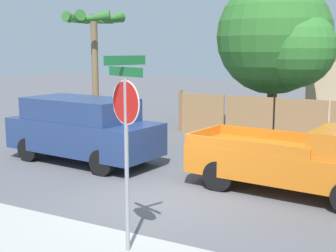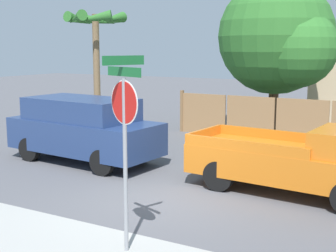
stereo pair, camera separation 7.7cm
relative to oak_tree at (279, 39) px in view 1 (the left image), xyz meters
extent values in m
plane|color=#56565B|center=(0.26, -9.89, -3.76)|extent=(80.00, 80.00, 0.00)
cube|color=#997047|center=(-2.47, -1.85, -2.96)|extent=(1.88, 0.06, 1.60)
cube|color=#997047|center=(-0.51, -1.85, -2.96)|extent=(1.88, 0.06, 1.60)
cube|color=#997047|center=(1.44, -1.85, -2.96)|extent=(1.88, 0.06, 1.60)
cube|color=brown|center=(-3.45, -1.85, -2.91)|extent=(0.12, 0.12, 1.70)
cylinder|color=brown|center=(-0.23, 0.13, -2.70)|extent=(0.40, 0.40, 2.11)
sphere|color=#2D6B28|center=(-0.23, 0.13, 0.11)|extent=(4.67, 4.67, 4.67)
sphere|color=#31732C|center=(0.83, -0.46, -0.36)|extent=(3.04, 3.04, 3.04)
cylinder|color=brown|center=(-6.88, -3.05, -1.37)|extent=(0.28, 0.28, 4.79)
cone|color=#2D6B28|center=(-6.04, -3.05, 0.80)|extent=(0.44, 1.58, 0.67)
cone|color=#2D6B28|center=(-6.46, -2.32, 0.80)|extent=(1.59, 1.17, 0.67)
cone|color=#2D6B28|center=(-7.30, -2.32, 0.80)|extent=(1.59, 1.17, 0.67)
cone|color=#2D6B28|center=(-7.72, -3.05, 0.80)|extent=(0.44, 1.58, 0.67)
cone|color=#2D6B28|center=(-7.30, -3.78, 0.80)|extent=(1.59, 1.17, 0.67)
cone|color=#2D6B28|center=(-6.46, -3.78, 0.80)|extent=(1.59, 1.17, 0.67)
cube|color=navy|center=(-3.55, -7.96, -2.95)|extent=(4.92, 2.31, 0.94)
cube|color=navy|center=(-3.67, -7.95, -2.15)|extent=(3.48, 2.04, 0.65)
cube|color=black|center=(-2.09, -8.08, -2.15)|extent=(0.20, 1.70, 0.55)
cylinder|color=black|center=(-2.01, -7.23, -3.40)|extent=(0.72, 0.22, 0.72)
cylinder|color=black|center=(-2.15, -8.93, -3.40)|extent=(0.72, 0.22, 0.72)
cylinder|color=black|center=(-4.95, -6.99, -3.40)|extent=(0.72, 0.22, 0.72)
cylinder|color=black|center=(-5.09, -8.69, -3.40)|extent=(0.72, 0.22, 0.72)
cube|color=orange|center=(2.70, -7.96, -3.05)|extent=(5.00, 2.26, 0.71)
cube|color=orange|center=(1.95, -7.01, -2.57)|extent=(3.04, 0.33, 0.25)
cube|color=orange|center=(1.80, -8.78, -2.57)|extent=(3.04, 0.33, 0.25)
cube|color=orange|center=(0.32, -7.76, -2.57)|extent=(0.23, 1.78, 0.25)
cylinder|color=black|center=(1.27, -7.01, -3.39)|extent=(0.74, 0.22, 0.74)
cylinder|color=black|center=(1.13, -8.66, -3.39)|extent=(0.74, 0.22, 0.74)
cylinder|color=gray|center=(1.12, -12.55, -2.29)|extent=(0.07, 0.07, 2.93)
cylinder|color=red|center=(1.12, -12.55, -1.22)|extent=(0.65, 0.26, 0.69)
cylinder|color=white|center=(1.12, -12.55, -1.22)|extent=(0.69, 0.26, 0.73)
cube|color=#19602D|center=(1.12, -12.55, -0.73)|extent=(0.84, 0.33, 0.15)
cube|color=#19602D|center=(1.12, -12.55, -0.55)|extent=(0.30, 0.76, 0.15)
camera|label=1|loc=(5.36, -18.77, -0.36)|focal=50.00mm
camera|label=2|loc=(5.43, -18.73, -0.36)|focal=50.00mm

